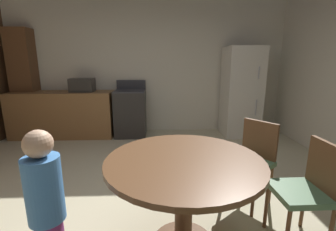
{
  "coord_description": "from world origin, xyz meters",
  "views": [
    {
      "loc": [
        0.2,
        -2.05,
        1.48
      ],
      "look_at": [
        0.32,
        0.6,
        0.86
      ],
      "focal_mm": 24.85,
      "sensor_mm": 36.0,
      "label": 1
    }
  ],
  "objects_px": {
    "refrigerator": "(241,92)",
    "dining_table": "(184,178)",
    "chair_east": "(308,187)",
    "person_child": "(47,208)",
    "oven_range": "(131,113)",
    "microwave": "(82,85)",
    "chair_northeast": "(253,157)"
  },
  "relations": [
    {
      "from": "dining_table",
      "to": "chair_east",
      "type": "relative_size",
      "value": 1.38
    },
    {
      "from": "refrigerator",
      "to": "dining_table",
      "type": "distance_m",
      "value": 3.3
    },
    {
      "from": "person_child",
      "to": "microwave",
      "type": "bearing_deg",
      "value": 84.61
    },
    {
      "from": "microwave",
      "to": "dining_table",
      "type": "height_order",
      "value": "microwave"
    },
    {
      "from": "oven_range",
      "to": "chair_northeast",
      "type": "xyz_separation_m",
      "value": [
        1.54,
        -2.38,
        0.03
      ]
    },
    {
      "from": "chair_northeast",
      "to": "person_child",
      "type": "xyz_separation_m",
      "value": [
        -1.69,
        -0.92,
        0.08
      ]
    },
    {
      "from": "oven_range",
      "to": "dining_table",
      "type": "relative_size",
      "value": 0.92
    },
    {
      "from": "oven_range",
      "to": "dining_table",
      "type": "xyz_separation_m",
      "value": [
        0.75,
        -2.99,
        0.14
      ]
    },
    {
      "from": "chair_northeast",
      "to": "person_child",
      "type": "height_order",
      "value": "person_child"
    },
    {
      "from": "refrigerator",
      "to": "chair_northeast",
      "type": "height_order",
      "value": "refrigerator"
    },
    {
      "from": "oven_range",
      "to": "chair_east",
      "type": "height_order",
      "value": "oven_range"
    },
    {
      "from": "refrigerator",
      "to": "dining_table",
      "type": "xyz_separation_m",
      "value": [
        -1.47,
        -2.94,
        -0.28
      ]
    },
    {
      "from": "refrigerator",
      "to": "dining_table",
      "type": "bearing_deg",
      "value": -116.55
    },
    {
      "from": "oven_range",
      "to": "chair_northeast",
      "type": "distance_m",
      "value": 2.84
    },
    {
      "from": "dining_table",
      "to": "person_child",
      "type": "bearing_deg",
      "value": -161.48
    },
    {
      "from": "oven_range",
      "to": "chair_northeast",
      "type": "bearing_deg",
      "value": -56.99
    },
    {
      "from": "refrigerator",
      "to": "person_child",
      "type": "distance_m",
      "value": 4.02
    },
    {
      "from": "oven_range",
      "to": "chair_east",
      "type": "distance_m",
      "value": 3.46
    },
    {
      "from": "oven_range",
      "to": "person_child",
      "type": "relative_size",
      "value": 1.01
    },
    {
      "from": "dining_table",
      "to": "chair_east",
      "type": "height_order",
      "value": "chair_east"
    },
    {
      "from": "refrigerator",
      "to": "person_child",
      "type": "relative_size",
      "value": 1.61
    },
    {
      "from": "oven_range",
      "to": "refrigerator",
      "type": "distance_m",
      "value": 2.26
    },
    {
      "from": "oven_range",
      "to": "microwave",
      "type": "distance_m",
      "value": 1.08
    },
    {
      "from": "chair_northeast",
      "to": "person_child",
      "type": "bearing_deg",
      "value": -9.32
    },
    {
      "from": "oven_range",
      "to": "refrigerator",
      "type": "bearing_deg",
      "value": -1.39
    },
    {
      "from": "microwave",
      "to": "dining_table",
      "type": "distance_m",
      "value": 3.45
    },
    {
      "from": "chair_east",
      "to": "person_child",
      "type": "xyz_separation_m",
      "value": [
        -1.9,
        -0.31,
        0.08
      ]
    },
    {
      "from": "microwave",
      "to": "person_child",
      "type": "height_order",
      "value": "microwave"
    },
    {
      "from": "microwave",
      "to": "dining_table",
      "type": "bearing_deg",
      "value": -60.82
    },
    {
      "from": "dining_table",
      "to": "person_child",
      "type": "xyz_separation_m",
      "value": [
        -0.9,
        -0.3,
        -0.02
      ]
    },
    {
      "from": "microwave",
      "to": "person_child",
      "type": "xyz_separation_m",
      "value": [
        0.77,
        -3.29,
        -0.45
      ]
    },
    {
      "from": "dining_table",
      "to": "person_child",
      "type": "relative_size",
      "value": 1.1
    }
  ]
}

